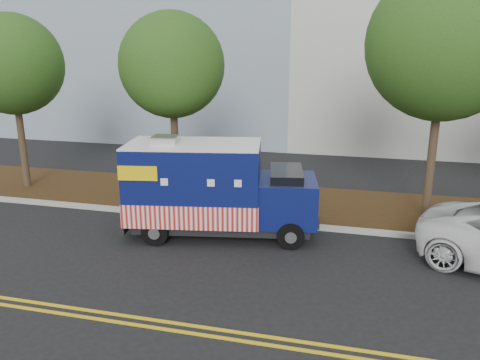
# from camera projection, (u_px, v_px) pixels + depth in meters

# --- Properties ---
(ground) EXTENTS (120.00, 120.00, 0.00)m
(ground) POSITION_uv_depth(u_px,v_px,m) (162.00, 233.00, 14.15)
(ground) COLOR black
(ground) RESTS_ON ground
(curb) EXTENTS (120.00, 0.18, 0.15)m
(curb) POSITION_uv_depth(u_px,v_px,m) (179.00, 215.00, 15.43)
(curb) COLOR #9E9E99
(curb) RESTS_ON ground
(mulch_strip) EXTENTS (120.00, 4.00, 0.15)m
(mulch_strip) POSITION_uv_depth(u_px,v_px,m) (200.00, 196.00, 17.39)
(mulch_strip) COLOR black
(mulch_strip) RESTS_ON ground
(centerline_near) EXTENTS (120.00, 0.10, 0.01)m
(centerline_near) POSITION_uv_depth(u_px,v_px,m) (79.00, 309.00, 9.99)
(centerline_near) COLOR gold
(centerline_near) RESTS_ON ground
(centerline_far) EXTENTS (120.00, 0.10, 0.01)m
(centerline_far) POSITION_uv_depth(u_px,v_px,m) (73.00, 315.00, 9.76)
(centerline_far) COLOR gold
(centerline_far) RESTS_ON ground
(tree_a) EXTENTS (3.69, 3.69, 6.65)m
(tree_a) POSITION_uv_depth(u_px,v_px,m) (12.00, 65.00, 17.19)
(tree_a) COLOR #38281C
(tree_a) RESTS_ON ground
(tree_b) EXTENTS (3.57, 3.57, 6.61)m
(tree_b) POSITION_uv_depth(u_px,v_px,m) (172.00, 66.00, 15.79)
(tree_b) COLOR #38281C
(tree_b) RESTS_ON ground
(tree_c) EXTENTS (4.52, 4.52, 7.77)m
(tree_c) POSITION_uv_depth(u_px,v_px,m) (445.00, 44.00, 13.55)
(tree_c) COLOR #38281C
(tree_c) RESTS_ON ground
(sign_post) EXTENTS (0.06, 0.06, 2.40)m
(sign_post) POSITION_uv_depth(u_px,v_px,m) (140.00, 177.00, 15.69)
(sign_post) COLOR #473828
(sign_post) RESTS_ON ground
(food_truck) EXTENTS (5.87, 2.99, 2.96)m
(food_truck) POSITION_uv_depth(u_px,v_px,m) (211.00, 191.00, 13.71)
(food_truck) COLOR black
(food_truck) RESTS_ON ground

